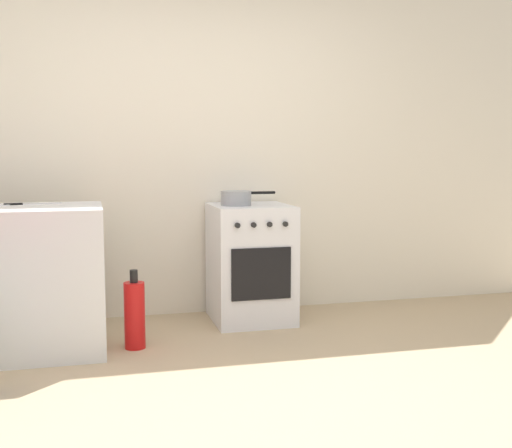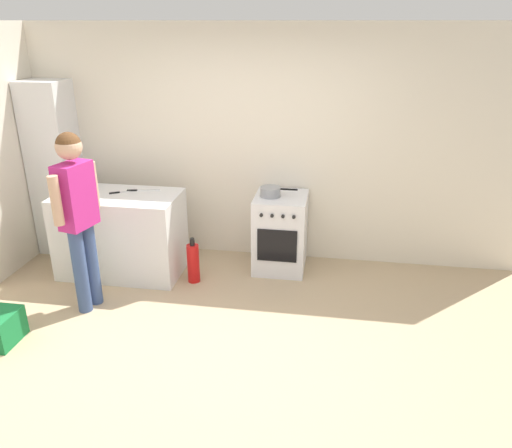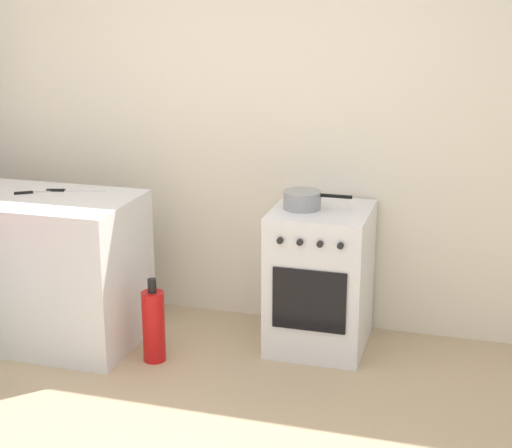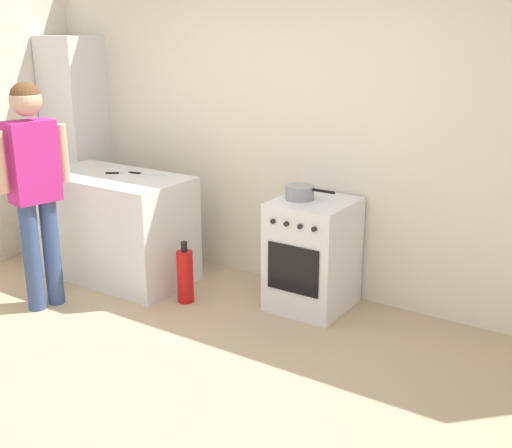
{
  "view_description": "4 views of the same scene",
  "coord_description": "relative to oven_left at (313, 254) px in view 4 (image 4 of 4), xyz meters",
  "views": [
    {
      "loc": [
        -0.77,
        -2.9,
        1.23
      ],
      "look_at": [
        0.21,
        0.88,
        0.79
      ],
      "focal_mm": 45.0,
      "sensor_mm": 36.0,
      "label": 1
    },
    {
      "loc": [
        0.9,
        -3.47,
        2.59
      ],
      "look_at": [
        0.22,
        0.67,
        0.88
      ],
      "focal_mm": 35.0,
      "sensor_mm": 36.0,
      "label": 2
    },
    {
      "loc": [
        1.2,
        -2.71,
        2.06
      ],
      "look_at": [
        0.2,
        0.74,
        0.99
      ],
      "focal_mm": 55.0,
      "sensor_mm": 36.0,
      "label": 3
    },
    {
      "loc": [
        2.5,
        -2.5,
        2.11
      ],
      "look_at": [
        0.27,
        0.91,
        0.83
      ],
      "focal_mm": 45.0,
      "sensor_mm": 36.0,
      "label": 4
    }
  ],
  "objects": [
    {
      "name": "ground_plane",
      "position": [
        -0.35,
        -1.58,
        -0.43
      ],
      "size": [
        8.0,
        8.0,
        0.0
      ],
      "primitive_type": "plane",
      "color": "tan"
    },
    {
      "name": "back_wall",
      "position": [
        -0.35,
        0.37,
        0.87
      ],
      "size": [
        6.0,
        0.1,
        2.6
      ],
      "primitive_type": "cube",
      "color": "silver",
      "rests_on": "ground"
    },
    {
      "name": "counter_unit",
      "position": [
        -1.7,
        -0.38,
        0.02
      ],
      "size": [
        1.3,
        0.7,
        0.9
      ],
      "primitive_type": "cube",
      "color": "silver",
      "rests_on": "ground"
    },
    {
      "name": "oven_left",
      "position": [
        0.0,
        0.0,
        0.0
      ],
      "size": [
        0.56,
        0.62,
        0.85
      ],
      "color": "silver",
      "rests_on": "ground"
    },
    {
      "name": "pot",
      "position": [
        -0.11,
        -0.02,
        0.48
      ],
      "size": [
        0.4,
        0.22,
        0.1
      ],
      "color": "gray",
      "rests_on": "oven_left"
    },
    {
      "name": "knife_bread",
      "position": [
        -1.48,
        -0.2,
        0.48
      ],
      "size": [
        0.35,
        0.11,
        0.01
      ],
      "color": "silver",
      "rests_on": "counter_unit"
    },
    {
      "name": "knife_paring",
      "position": [
        -1.71,
        -0.32,
        0.48
      ],
      "size": [
        0.19,
        0.13,
        0.01
      ],
      "color": "silver",
      "rests_on": "counter_unit"
    },
    {
      "name": "person",
      "position": [
        -1.73,
        -1.13,
        0.61
      ],
      "size": [
        0.27,
        0.56,
        1.72
      ],
      "color": "#384C7A",
      "rests_on": "ground"
    },
    {
      "name": "fire_extinguisher",
      "position": [
        -0.87,
        -0.48,
        -0.21
      ],
      "size": [
        0.13,
        0.13,
        0.5
      ],
      "color": "red",
      "rests_on": "ground"
    },
    {
      "name": "larder_cabinet",
      "position": [
        -2.65,
        0.1,
        0.57
      ],
      "size": [
        0.48,
        0.44,
        2.0
      ],
      "primitive_type": "cube",
      "color": "silver",
      "rests_on": "ground"
    }
  ]
}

